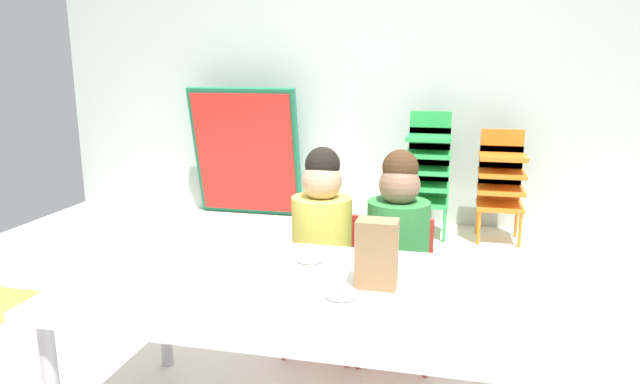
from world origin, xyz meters
name	(u,v)px	position (x,y,z in m)	size (l,w,h in m)	color
ground_plane	(318,344)	(-0.01, -0.01, -0.01)	(5.54, 4.42, 0.02)	silver
back_wall	(384,57)	(0.00, 2.21, 1.31)	(5.54, 0.10, 2.63)	#B2C1B7
craft_table	(315,299)	(0.15, -0.70, 0.52)	(1.64, 0.81, 0.57)	white
seated_child_near_camera	(322,232)	(0.03, -0.06, 0.55)	(0.32, 0.31, 0.92)	red
seated_child_middle_seat	(398,237)	(0.35, -0.06, 0.55)	(0.34, 0.34, 0.92)	red
kid_chair_green_stack	(428,167)	(0.39, 1.84, 0.52)	(0.32, 0.30, 0.92)	green
kid_chair_orange_stack	(501,178)	(0.91, 1.84, 0.46)	(0.32, 0.30, 0.80)	orange
folded_activity_table	(246,154)	(-1.10, 2.01, 0.54)	(0.90, 0.29, 1.09)	#19724C
paper_bag_brown	(377,254)	(0.34, -0.66, 0.68)	(0.13, 0.09, 0.22)	#9E754C
paper_plate_near_edge	(310,262)	(0.08, -0.50, 0.57)	(0.18, 0.18, 0.01)	white
paper_plate_center_table	(173,289)	(-0.28, -0.84, 0.57)	(0.18, 0.18, 0.01)	white
donut_powdered_on_plate	(310,257)	(0.08, -0.50, 0.59)	(0.11, 0.11, 0.03)	white
donut_powdered_loose	(341,293)	(0.25, -0.78, 0.58)	(0.10, 0.10, 0.03)	white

